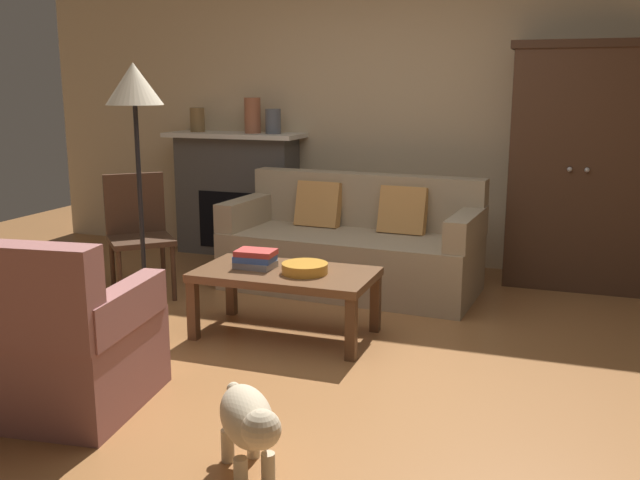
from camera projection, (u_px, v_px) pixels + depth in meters
ground_plane at (305, 361)px, 4.07m from camera, size 9.60×9.60×0.00m
back_wall at (410, 102)px, 6.11m from camera, size 7.20×0.10×2.80m
fireplace at (237, 193)px, 6.57m from camera, size 1.26×0.48×1.12m
armoire at (578, 166)px, 5.45m from camera, size 1.06×0.57×1.86m
couch at (353, 248)px, 5.47m from camera, size 1.97×0.97×0.86m
coffee_table at (285, 279)px, 4.41m from camera, size 1.10×0.60×0.42m
fruit_bowl at (305, 268)px, 4.33m from camera, size 0.28×0.28×0.06m
book_stack at (255, 259)px, 4.46m from camera, size 0.25×0.19×0.11m
mantel_vase_bronze at (197, 120)px, 6.54m from camera, size 0.13×0.13×0.22m
mantel_vase_terracotta at (253, 115)px, 6.34m from camera, size 0.15×0.15×0.31m
mantel_vase_slate at (273, 121)px, 6.29m from camera, size 0.14×0.14×0.22m
armchair_near_left at (57, 347)px, 3.41m from camera, size 0.86×0.86×0.88m
side_chair_wooden at (138, 227)px, 5.27m from camera, size 0.62×0.62×0.90m
floor_lamp at (135, 100)px, 4.46m from camera, size 0.36×0.36×1.68m
dog at (248, 421)px, 2.81m from camera, size 0.43×0.48×0.39m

